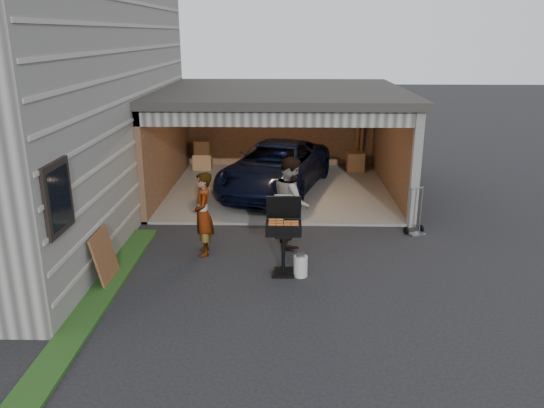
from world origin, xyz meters
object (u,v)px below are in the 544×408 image
Objects in this scene: minivan at (276,169)px; propane_tank at (301,266)px; man at (291,201)px; plywood_panel at (105,257)px; hand_truck at (415,225)px; bbq_grill at (283,230)px; woman at (203,214)px.

minivan is 12.40× the size of propane_tank.
minivan is 2.55× the size of man.
plywood_panel is (-3.39, -1.90, -0.48)m from man.
propane_tank is 3.47m from hand_truck.
man reaches higher than bbq_grill.
plywood_panel is at bearing -175.27° from propane_tank.
hand_truck reaches higher than propane_tank.
bbq_grill is 0.76m from propane_tank.
propane_tank is at bearing -67.97° from minivan.
plywood_panel is at bearing 111.29° from man.
plywood_panel is (-3.24, -0.41, -0.40)m from bbq_grill.
minivan is at bearing 152.93° from woman.
propane_tank is (0.32, -0.12, -0.67)m from bbq_grill.
woman reaches higher than bbq_grill.
woman is at bearing -91.17° from minivan.
hand_truck is (2.97, 2.13, -0.66)m from bbq_grill.
man is 3.92m from plywood_panel.
bbq_grill is at bearing 51.36° from woman.
bbq_grill reaches higher than minivan.
hand_truck is (2.65, 2.25, 0.01)m from propane_tank.
bbq_grill reaches higher than hand_truck.
minivan is at bearing 92.70° from bbq_grill.
man is at bearing 95.99° from propane_tank.
propane_tank is 3.59m from plywood_panel.
propane_tank is at bearing -19.73° from bbq_grill.
bbq_grill reaches higher than propane_tank.
plywood_panel is at bearing -101.43° from minivan.
man is at bearing 98.74° from woman.
bbq_grill is (-0.15, -1.49, -0.09)m from man.
woman is 4.36× the size of propane_tank.
man is 1.31× the size of bbq_grill.
woman is 2.11m from plywood_panel.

